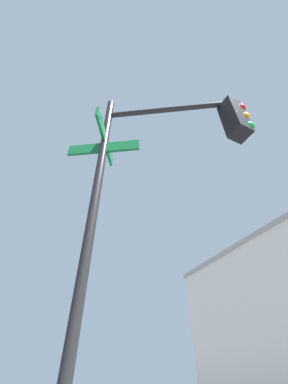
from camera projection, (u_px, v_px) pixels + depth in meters
name	position (u px, v px, depth m)	size (l,w,h in m)	color
traffic_signal_near	(166.00, 163.00, 3.34)	(1.72, 2.40, 5.84)	black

